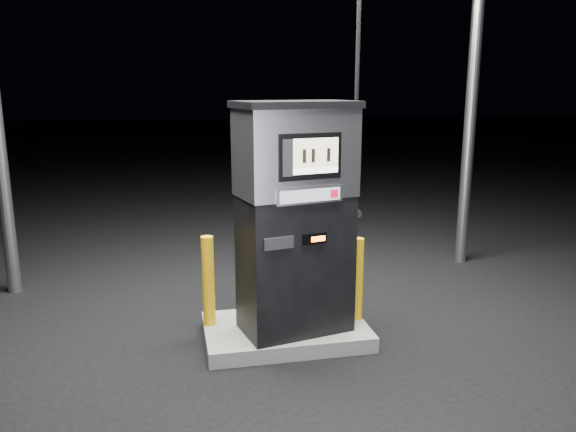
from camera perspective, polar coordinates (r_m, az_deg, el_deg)
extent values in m
plane|color=black|center=(5.76, -0.25, -12.33)|extent=(80.00, 80.00, 0.00)
cube|color=slate|center=(5.72, -0.25, -11.65)|extent=(1.60, 1.00, 0.15)
cylinder|color=gray|center=(8.18, 18.13, 10.86)|extent=(0.16, 0.16, 4.50)
cube|color=black|center=(5.38, 0.71, -4.84)|extent=(1.11, 0.78, 1.33)
cube|color=silver|center=(5.16, 0.74, 6.49)|extent=(1.13, 0.81, 0.80)
cube|color=black|center=(5.12, 0.76, 11.28)|extent=(1.19, 0.86, 0.06)
cube|color=black|center=(4.88, 2.26, 6.05)|extent=(0.59, 0.15, 0.40)
cube|color=beige|center=(4.88, 2.86, 6.42)|extent=(0.43, 0.09, 0.26)
cube|color=white|center=(4.90, 2.84, 4.63)|extent=(0.43, 0.09, 0.05)
cube|color=silver|center=(4.93, 2.22, 2.12)|extent=(0.63, 0.16, 0.15)
cube|color=#9EA0A6|center=(4.92, 2.32, 2.09)|extent=(0.57, 0.13, 0.11)
cube|color=#B60C1F|center=(5.02, 4.72, 2.28)|extent=(0.07, 0.02, 0.07)
cube|color=black|center=(5.05, 2.71, -2.33)|extent=(0.23, 0.07, 0.10)
cube|color=#FF640C|center=(5.05, 3.10, -2.33)|extent=(0.14, 0.03, 0.05)
cube|color=black|center=(4.90, -0.95, -2.78)|extent=(0.28, 0.08, 0.11)
cube|color=black|center=(5.51, 6.01, 0.39)|extent=(0.14, 0.21, 0.27)
cylinder|color=gray|center=(5.54, 6.58, 0.44)|extent=(0.12, 0.24, 0.07)
cylinder|color=black|center=(5.39, 7.19, 19.08)|extent=(0.05, 0.05, 3.30)
cylinder|color=yellow|center=(5.59, -8.10, -6.57)|extent=(0.14, 0.14, 0.91)
cylinder|color=yellow|center=(5.72, 7.07, -6.38)|extent=(0.13, 0.13, 0.85)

